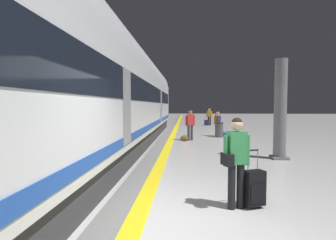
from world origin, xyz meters
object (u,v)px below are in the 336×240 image
passenger_mid (218,121)px  passenger_far (209,115)px  waste_bin (220,130)px  rolling_suitcase_foreground (254,188)px  duffel_bag_near (184,138)px  suitcase_far (206,122)px  platform_pillar (280,111)px  traveller_foreground (236,156)px  duffel_bag_mid (223,134)px  high_speed_train (117,93)px  passenger_near (190,122)px

passenger_mid → passenger_far: (0.28, 9.21, 0.03)m
passenger_mid → waste_bin: size_ratio=1.77×
waste_bin → rolling_suitcase_foreground: bearing=-93.9°
duffel_bag_near → suitcase_far: 11.61m
duffel_bag_near → platform_pillar: size_ratio=0.12×
suitcase_far → duffel_bag_near: bearing=-100.2°
rolling_suitcase_foreground → platform_pillar: (2.10, 4.77, 1.34)m
suitcase_far → platform_pillar: bearing=-84.9°
traveller_foreground → passenger_mid: 11.98m
duffel_bag_mid → platform_pillar: (1.06, -7.01, 1.57)m
high_speed_train → traveller_foreground: 7.81m
rolling_suitcase_foreground → duffel_bag_near: bearing=98.3°
suitcase_far → duffel_bag_mid: bearing=-87.8°
traveller_foreground → duffel_bag_near: size_ratio=3.90×
high_speed_train → passenger_near: 4.80m
duffel_bag_near → suitcase_far: bearing=79.8°
passenger_near → traveller_foreground: bearing=-86.0°
high_speed_train → passenger_far: bearing=69.9°
rolling_suitcase_foreground → platform_pillar: 5.38m
high_speed_train → rolling_suitcase_foreground: bearing=-56.3°
passenger_near → suitcase_far: bearing=81.2°
passenger_mid → duffel_bag_mid: size_ratio=3.66×
duffel_bag_mid → platform_pillar: 7.27m
traveller_foreground → waste_bin: 11.43m
passenger_far → suitcase_far: passenger_far is taller
passenger_near → passenger_mid: bearing=51.3°
waste_bin → duffel_bag_mid: bearing=60.8°
passenger_far → traveller_foreground: bearing=-93.7°
traveller_foreground → platform_pillar: 5.47m
high_speed_train → rolling_suitcase_foreground: (4.34, -6.49, -2.12)m
high_speed_train → platform_pillar: high_speed_train is taller
high_speed_train → duffel_bag_mid: bearing=44.6°
traveller_foreground → suitcase_far: traveller_foreground is taller
passenger_far → platform_pillar: (1.10, -16.31, 0.74)m
traveller_foreground → rolling_suitcase_foreground: size_ratio=1.55×
suitcase_far → waste_bin: (0.09, -9.50, 0.15)m
duffel_bag_near → passenger_far: size_ratio=0.26×
duffel_bag_near → suitcase_far: size_ratio=0.47×
passenger_mid → duffel_bag_mid: bearing=-15.6°
suitcase_far → platform_pillar: 16.16m
platform_pillar → rolling_suitcase_foreground: bearing=-113.7°
traveller_foreground → duffel_bag_mid: bearing=83.3°
traveller_foreground → platform_pillar: platform_pillar is taller
high_speed_train → duffel_bag_near: (2.97, 2.89, -2.35)m
traveller_foreground → waste_bin: (1.13, 11.36, -0.53)m
platform_pillar → waste_bin: bearing=101.5°
passenger_mid → passenger_far: bearing=88.3°
passenger_far → suitcase_far: (-0.32, -0.27, -0.68)m
passenger_mid → waste_bin: passenger_mid is taller
passenger_near → passenger_far: size_ratio=1.01×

